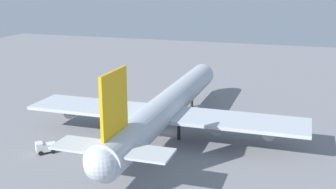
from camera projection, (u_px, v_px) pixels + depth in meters
The scene contains 4 objects.
ground_plane at pixel (168, 133), 94.50m from camera, with size 279.72×279.72×0.00m, color gray.
cargo_airplane at pixel (167, 106), 92.51m from camera, with size 69.93×59.70×19.46m.
fuel_truck at pixel (45, 147), 83.38m from camera, with size 4.02×4.16×2.23m.
safety_cone_nose at pixel (214, 96), 122.19m from camera, with size 0.49×0.49×0.70m, color orange.
Camera 1 is at (-84.62, -27.47, 32.98)m, focal length 45.66 mm.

